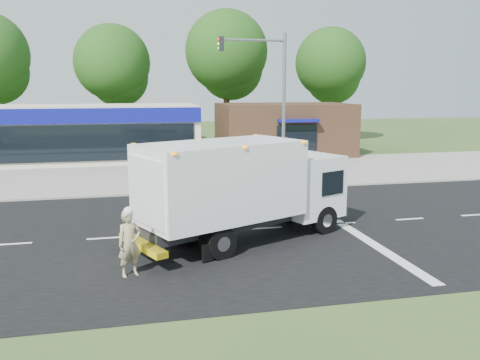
% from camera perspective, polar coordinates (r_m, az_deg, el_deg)
% --- Properties ---
extents(ground, '(120.00, 120.00, 0.00)m').
position_cam_1_polar(ground, '(19.39, 3.06, -5.45)').
color(ground, '#385123').
rests_on(ground, ground).
extents(road_asphalt, '(60.00, 14.00, 0.02)m').
position_cam_1_polar(road_asphalt, '(19.39, 3.06, -5.43)').
color(road_asphalt, black).
rests_on(road_asphalt, ground).
extents(sidewalk, '(60.00, 2.40, 0.12)m').
position_cam_1_polar(sidewalk, '(27.15, -1.63, -0.69)').
color(sidewalk, gray).
rests_on(sidewalk, ground).
extents(parking_apron, '(60.00, 9.00, 0.02)m').
position_cam_1_polar(parking_apron, '(32.78, -3.58, 1.14)').
color(parking_apron, gray).
rests_on(parking_apron, ground).
extents(lane_markings, '(55.20, 7.00, 0.01)m').
position_cam_1_polar(lane_markings, '(18.57, 8.24, -6.21)').
color(lane_markings, silver).
rests_on(lane_markings, road_asphalt).
extents(ems_box_truck, '(8.29, 5.48, 3.54)m').
position_cam_1_polar(ems_box_truck, '(17.31, 0.23, -0.44)').
color(ems_box_truck, black).
rests_on(ems_box_truck, ground).
extents(emergency_worker, '(0.82, 0.69, 2.02)m').
position_cam_1_polar(emergency_worker, '(14.73, -12.30, -6.86)').
color(emergency_worker, tan).
rests_on(emergency_worker, ground).
extents(retail_strip_mall, '(18.00, 6.20, 4.00)m').
position_cam_1_polar(retail_strip_mall, '(38.21, -18.59, 4.98)').
color(retail_strip_mall, beige).
rests_on(retail_strip_mall, ground).
extents(brown_storefront, '(10.00, 6.70, 4.00)m').
position_cam_1_polar(brown_storefront, '(39.94, 5.00, 5.68)').
color(brown_storefront, '#382316').
rests_on(brown_storefront, ground).
extents(traffic_signal_pole, '(3.51, 0.25, 8.00)m').
position_cam_1_polar(traffic_signal_pole, '(26.61, 3.62, 9.61)').
color(traffic_signal_pole, gray).
rests_on(traffic_signal_pole, ground).
extents(background_trees, '(36.77, 7.39, 12.10)m').
position_cam_1_polar(background_trees, '(46.34, -7.62, 12.95)').
color(background_trees, '#332114').
rests_on(background_trees, ground).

